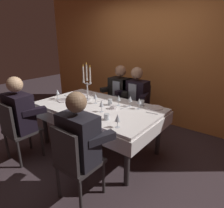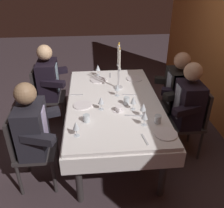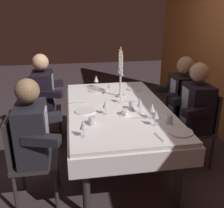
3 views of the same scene
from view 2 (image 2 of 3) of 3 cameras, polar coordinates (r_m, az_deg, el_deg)
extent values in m
plane|color=#3D3034|center=(3.41, 0.34, -10.00)|extent=(12.00, 12.00, 0.00)
cube|color=white|center=(3.00, 0.38, 0.62)|extent=(1.90, 1.10, 0.04)
cube|color=white|center=(3.05, 0.37, -1.18)|extent=(1.94, 1.14, 0.18)
cylinder|color=#302B2C|center=(3.90, -7.13, 1.53)|extent=(0.07, 0.07, 0.70)
cylinder|color=#302B2C|center=(2.56, -7.81, -16.35)|extent=(0.07, 0.07, 0.70)
cylinder|color=#302B2C|center=(3.95, 5.42, 2.08)|extent=(0.07, 0.07, 0.70)
cylinder|color=#302B2C|center=(2.64, 11.83, -14.94)|extent=(0.07, 0.07, 0.70)
cylinder|color=silver|center=(3.27, 1.53, 3.88)|extent=(0.11, 0.11, 0.02)
cylinder|color=silver|center=(3.21, 1.56, 6.29)|extent=(0.02, 0.02, 0.28)
cylinder|color=silver|center=(3.14, 1.61, 9.30)|extent=(0.04, 0.04, 0.02)
cylinder|color=white|center=(3.10, 1.64, 11.50)|extent=(0.02, 0.02, 0.23)
ellipsoid|color=yellow|center=(3.06, 1.68, 13.89)|extent=(0.02, 0.02, 0.03)
cylinder|color=silver|center=(3.13, 1.67, 8.03)|extent=(0.07, 0.01, 0.01)
cylinder|color=silver|center=(3.09, 1.76, 8.11)|extent=(0.04, 0.04, 0.02)
cylinder|color=white|center=(3.04, 1.79, 10.34)|extent=(0.02, 0.02, 0.23)
ellipsoid|color=yellow|center=(3.00, 1.84, 12.76)|extent=(0.02, 0.02, 0.03)
cylinder|color=silver|center=(3.20, 1.51, 8.53)|extent=(0.07, 0.01, 0.01)
cylinder|color=silver|center=(3.23, 1.44, 9.10)|extent=(0.04, 0.04, 0.02)
cylinder|color=white|center=(3.18, 1.47, 11.24)|extent=(0.02, 0.02, 0.23)
ellipsoid|color=yellow|center=(3.14, 1.50, 13.56)|extent=(0.02, 0.02, 0.03)
cylinder|color=white|center=(2.46, 12.43, -6.80)|extent=(0.23, 0.23, 0.01)
cylinder|color=white|center=(3.51, -3.13, 5.66)|extent=(0.24, 0.24, 0.01)
cylinder|color=white|center=(2.88, -6.84, -0.27)|extent=(0.22, 0.22, 0.01)
cylinder|color=white|center=(3.55, 5.24, 5.88)|extent=(0.23, 0.23, 0.01)
cylinder|color=silver|center=(2.69, 7.14, -2.83)|extent=(0.06, 0.06, 0.00)
cylinder|color=silver|center=(2.67, 7.19, -2.11)|extent=(0.01, 0.01, 0.07)
cone|color=silver|center=(2.63, 7.30, -0.63)|extent=(0.07, 0.07, 0.08)
cylinder|color=#E0D172|center=(2.64, 7.26, -1.09)|extent=(0.04, 0.04, 0.03)
cylinder|color=silver|center=(2.41, -8.19, -7.28)|extent=(0.06, 0.06, 0.00)
cylinder|color=silver|center=(2.39, -8.25, -6.52)|extent=(0.01, 0.01, 0.07)
cone|color=silver|center=(2.34, -8.40, -4.94)|extent=(0.07, 0.07, 0.08)
cylinder|color=silver|center=(2.55, 7.47, -4.85)|extent=(0.06, 0.06, 0.00)
cylinder|color=silver|center=(2.53, 7.53, -4.11)|extent=(0.01, 0.01, 0.07)
cone|color=silver|center=(2.49, 7.65, -2.58)|extent=(0.07, 0.07, 0.08)
cylinder|color=silver|center=(3.68, -3.25, 6.73)|extent=(0.06, 0.06, 0.00)
cylinder|color=silver|center=(3.66, -3.27, 7.30)|extent=(0.01, 0.01, 0.07)
cone|color=silver|center=(3.63, -3.31, 8.47)|extent=(0.07, 0.07, 0.08)
cylinder|color=silver|center=(2.81, 4.90, -1.19)|extent=(0.06, 0.06, 0.00)
cylinder|color=silver|center=(2.79, 4.93, -0.49)|extent=(0.01, 0.01, 0.07)
cone|color=silver|center=(2.75, 5.01, 0.95)|extent=(0.07, 0.07, 0.08)
cylinder|color=maroon|center=(2.76, 4.98, 0.50)|extent=(0.04, 0.04, 0.03)
cylinder|color=silver|center=(3.08, 1.20, 1.98)|extent=(0.06, 0.06, 0.00)
cylinder|color=silver|center=(3.07, 1.21, 2.64)|extent=(0.01, 0.01, 0.07)
cone|color=silver|center=(3.03, 1.23, 3.98)|extent=(0.07, 0.07, 0.08)
cylinder|color=maroon|center=(3.04, 1.22, 3.57)|extent=(0.04, 0.04, 0.03)
cylinder|color=silver|center=(2.79, -2.50, -1.23)|extent=(0.06, 0.06, 0.00)
cylinder|color=silver|center=(2.77, -2.52, -0.53)|extent=(0.01, 0.01, 0.07)
cone|color=silver|center=(2.74, -2.56, 0.91)|extent=(0.07, 0.07, 0.08)
cylinder|color=maroon|center=(2.75, -2.54, 0.47)|extent=(0.04, 0.04, 0.03)
cylinder|color=silver|center=(2.88, 3.39, 0.74)|extent=(0.07, 0.07, 0.09)
cylinder|color=silver|center=(2.59, 10.62, -3.46)|extent=(0.07, 0.07, 0.09)
cylinder|color=silver|center=(2.58, -5.96, -3.32)|extent=(0.07, 0.07, 0.08)
cylinder|color=white|center=(2.77, 1.52, -1.56)|extent=(0.12, 0.12, 0.01)
cylinder|color=white|center=(2.75, 1.52, -1.01)|extent=(0.08, 0.08, 0.05)
torus|color=white|center=(2.71, 1.65, -1.51)|extent=(0.04, 0.01, 0.04)
cube|color=#B7B7BC|center=(2.69, 4.74, -2.70)|extent=(0.05, 0.17, 0.01)
cube|color=#B7B7BC|center=(2.36, 7.65, -8.14)|extent=(0.17, 0.04, 0.01)
cube|color=#B7B7BC|center=(3.11, 4.09, 2.15)|extent=(0.05, 0.17, 0.01)
cube|color=#B7B7BC|center=(3.66, -0.44, 6.71)|extent=(0.17, 0.03, 0.01)
cube|color=#B7B7BC|center=(3.13, -8.32, 2.14)|extent=(0.03, 0.17, 0.01)
cylinder|color=#302B2C|center=(3.72, -11.24, -2.80)|extent=(0.04, 0.04, 0.42)
cylinder|color=#302B2C|center=(4.03, -10.83, -0.05)|extent=(0.04, 0.04, 0.42)
cylinder|color=#302B2C|center=(3.78, -16.66, -3.00)|extent=(0.04, 0.04, 0.42)
cylinder|color=#302B2C|center=(4.08, -15.85, -0.27)|extent=(0.04, 0.04, 0.42)
cube|color=#302B2C|center=(3.79, -14.06, 1.49)|extent=(0.42, 0.42, 0.04)
cube|color=#302B2C|center=(3.72, -17.40, 4.60)|extent=(0.38, 0.04, 0.44)
cube|color=black|center=(3.66, -14.61, 5.48)|extent=(0.42, 0.26, 0.54)
cube|color=#869EB1|center=(3.63, -12.57, 6.04)|extent=(0.16, 0.01, 0.40)
sphere|color=#D7AA80|center=(3.52, -15.46, 11.48)|extent=(0.21, 0.21, 0.21)
cube|color=black|center=(3.43, -13.53, 4.68)|extent=(0.19, 0.34, 0.08)
cube|color=black|center=(3.83, -12.78, 7.47)|extent=(0.19, 0.34, 0.08)
cylinder|color=#302B2C|center=(3.72, 10.58, -2.80)|extent=(0.04, 0.04, 0.42)
cylinder|color=#302B2C|center=(3.43, 12.07, -6.02)|extent=(0.04, 0.04, 0.42)
cylinder|color=#302B2C|center=(3.82, 15.79, -2.47)|extent=(0.04, 0.04, 0.42)
cylinder|color=#302B2C|center=(3.55, 17.67, -5.56)|extent=(0.04, 0.04, 0.42)
cube|color=#302B2C|center=(3.50, 14.49, -1.03)|extent=(0.42, 0.42, 0.04)
cube|color=#302B2C|center=(3.46, 17.97, 2.54)|extent=(0.38, 0.04, 0.44)
cube|color=black|center=(3.37, 15.11, 3.20)|extent=(0.42, 0.26, 0.54)
cube|color=#8D9BAD|center=(3.31, 12.97, 3.60)|extent=(0.16, 0.01, 0.40)
sphere|color=#9B6C50|center=(3.21, 16.06, 9.66)|extent=(0.21, 0.21, 0.21)
cube|color=black|center=(3.51, 12.52, 5.36)|extent=(0.19, 0.34, 0.08)
cube|color=black|center=(3.13, 14.74, 1.99)|extent=(0.19, 0.34, 0.08)
cylinder|color=#302B2C|center=(3.43, 12.06, -5.99)|extent=(0.04, 0.04, 0.42)
cylinder|color=#302B2C|center=(3.17, 13.83, -9.77)|extent=(0.04, 0.04, 0.42)
cylinder|color=#302B2C|center=(3.55, 17.65, -5.53)|extent=(0.04, 0.04, 0.42)
cylinder|color=#302B2C|center=(3.29, 19.86, -9.10)|extent=(0.04, 0.04, 0.42)
cube|color=#302B2C|center=(3.22, 16.42, -4.27)|extent=(0.42, 0.42, 0.04)
cube|color=#302B2C|center=(3.18, 20.23, -0.42)|extent=(0.38, 0.04, 0.44)
cube|color=black|center=(3.08, 17.18, 0.21)|extent=(0.42, 0.26, 0.54)
cube|color=#929CAF|center=(3.02, 14.88, 0.59)|extent=(0.16, 0.01, 0.40)
sphere|color=tan|center=(2.91, 18.37, 7.16)|extent=(0.21, 0.21, 0.21)
cube|color=black|center=(3.20, 14.28, 2.70)|extent=(0.19, 0.34, 0.08)
cube|color=black|center=(2.85, 16.94, -1.36)|extent=(0.19, 0.34, 0.08)
cylinder|color=#302B2C|center=(2.78, -13.31, -16.37)|extent=(0.04, 0.04, 0.42)
cylinder|color=#302B2C|center=(3.04, -12.54, -11.49)|extent=(0.04, 0.04, 0.42)
cylinder|color=#302B2C|center=(2.86, -20.74, -16.24)|extent=(0.04, 0.04, 0.42)
cylinder|color=#302B2C|center=(3.11, -19.24, -11.52)|extent=(0.04, 0.04, 0.42)
cube|color=#302B2C|center=(2.79, -17.15, -10.39)|extent=(0.42, 0.42, 0.04)
cube|color=#302B2C|center=(2.70, -21.86, -6.47)|extent=(0.38, 0.04, 0.44)
cube|color=black|center=(2.62, -18.09, -5.53)|extent=(0.42, 0.26, 0.54)
cube|color=#B6A8D5|center=(2.58, -15.26, -4.91)|extent=(0.16, 0.01, 0.40)
sphere|color=#937050|center=(2.42, -19.57, 2.33)|extent=(0.21, 0.21, 0.21)
cube|color=black|center=(2.40, -16.86, -7.71)|extent=(0.19, 0.34, 0.08)
cube|color=black|center=(2.76, -15.36, -2.16)|extent=(0.19, 0.34, 0.08)
camera|label=1|loc=(2.00, -69.63, -3.31)|focal=31.06mm
camera|label=3|loc=(0.46, -70.66, -56.11)|focal=41.46mm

